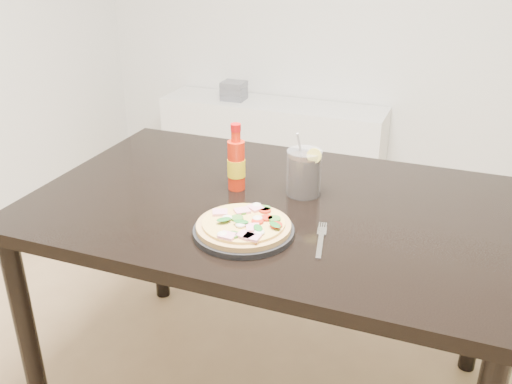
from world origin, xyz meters
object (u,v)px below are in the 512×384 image
(dining_table, at_px, (270,225))
(cola_cup, at_px, (304,174))
(hot_sauce_bottle, at_px, (236,164))
(media_console, at_px, (272,141))
(fork, at_px, (321,239))
(pizza, at_px, (244,225))
(plate, at_px, (244,231))

(dining_table, distance_m, cola_cup, 0.19)
(dining_table, distance_m, hot_sauce_bottle, 0.21)
(hot_sauce_bottle, bearing_deg, cola_cup, 10.92)
(cola_cup, distance_m, media_console, 1.94)
(hot_sauce_bottle, xyz_separation_m, fork, (0.33, -0.22, -0.08))
(dining_table, relative_size, pizza, 5.64)
(dining_table, relative_size, hot_sauce_bottle, 6.72)
(plate, relative_size, media_console, 0.19)
(cola_cup, height_order, fork, cola_cup)
(plate, distance_m, fork, 0.20)
(dining_table, distance_m, plate, 0.23)
(pizza, xyz_separation_m, media_console, (-0.64, 2.01, -0.53))
(dining_table, distance_m, media_console, 1.95)
(cola_cup, relative_size, media_console, 0.14)
(fork, bearing_deg, media_console, 101.47)
(hot_sauce_bottle, relative_size, cola_cup, 1.07)
(plate, height_order, fork, plate)
(fork, bearing_deg, hot_sauce_bottle, 135.19)
(dining_table, bearing_deg, fork, -40.73)
(plate, height_order, cola_cup, cola_cup)
(pizza, distance_m, media_console, 2.17)
(hot_sauce_bottle, bearing_deg, dining_table, -18.85)
(hot_sauce_bottle, height_order, fork, hot_sauce_bottle)
(dining_table, height_order, media_console, dining_table)
(hot_sauce_bottle, distance_m, cola_cup, 0.21)
(dining_table, bearing_deg, hot_sauce_bottle, 161.15)
(media_console, bearing_deg, fork, -67.09)
(cola_cup, bearing_deg, hot_sauce_bottle, -169.08)
(dining_table, xyz_separation_m, media_console, (-0.63, 1.80, -0.42))
(plate, bearing_deg, fork, 12.54)
(media_console, bearing_deg, pizza, -72.46)
(cola_cup, xyz_separation_m, fork, (0.12, -0.25, -0.06))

